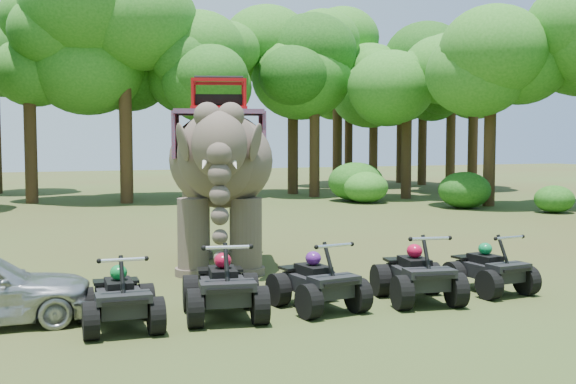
# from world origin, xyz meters

# --- Properties ---
(ground) EXTENTS (110.00, 110.00, 0.00)m
(ground) POSITION_xyz_m (0.00, 0.00, 0.00)
(ground) COLOR #47381E
(ground) RESTS_ON ground
(elephant) EXTENTS (3.76, 5.86, 4.55)m
(elephant) POSITION_xyz_m (-0.97, 3.23, 2.28)
(elephant) COLOR brown
(elephant) RESTS_ON ground
(atv_0) EXTENTS (1.29, 1.73, 1.25)m
(atv_0) POSITION_xyz_m (-4.02, -1.66, 0.62)
(atv_0) COLOR black
(atv_0) RESTS_ON ground
(atv_1) EXTENTS (1.61, 2.01, 1.34)m
(atv_1) POSITION_xyz_m (-2.25, -1.57, 0.67)
(atv_1) COLOR black
(atv_1) RESTS_ON ground
(atv_2) EXTENTS (1.46, 1.86, 1.27)m
(atv_2) POSITION_xyz_m (-0.52, -1.61, 0.63)
(atv_2) COLOR black
(atv_2) RESTS_ON ground
(atv_3) EXTENTS (1.56, 1.96, 1.32)m
(atv_3) POSITION_xyz_m (1.47, -1.73, 0.66)
(atv_3) COLOR black
(atv_3) RESTS_ON ground
(atv_4) EXTENTS (1.32, 1.72, 1.20)m
(atv_4) POSITION_xyz_m (3.25, -1.54, 0.60)
(atv_4) COLOR black
(atv_4) RESTS_ON ground
(tree_0) EXTENTS (6.60, 6.60, 9.43)m
(tree_0) POSITION_xyz_m (0.00, 23.90, 4.72)
(tree_0) COLOR #195114
(tree_0) RESTS_ON ground
(tree_1) EXTENTS (5.70, 5.70, 8.14)m
(tree_1) POSITION_xyz_m (4.41, 21.32, 4.07)
(tree_1) COLOR #195114
(tree_1) RESTS_ON ground
(tree_2) EXTENTS (5.63, 5.63, 8.05)m
(tree_2) POSITION_xyz_m (9.14, 20.98, 4.02)
(tree_2) COLOR #195114
(tree_2) RESTS_ON ground
(tree_3) EXTENTS (5.04, 5.04, 7.19)m
(tree_3) POSITION_xyz_m (13.04, 18.35, 3.60)
(tree_3) COLOR #195114
(tree_3) RESTS_ON ground
(tree_4) EXTENTS (5.48, 5.48, 7.83)m
(tree_4) POSITION_xyz_m (14.48, 13.55, 3.92)
(tree_4) COLOR #195114
(tree_4) RESTS_ON ground
(tree_27) EXTENTS (6.45, 6.45, 9.22)m
(tree_27) POSITION_xyz_m (-4.66, 22.42, 4.61)
(tree_27) COLOR #195114
(tree_27) RESTS_ON ground
(tree_28) EXTENTS (6.47, 6.47, 9.24)m
(tree_28) POSITION_xyz_m (8.84, 23.27, 4.62)
(tree_28) COLOR #195114
(tree_28) RESTS_ON ground
(tree_30) EXTENTS (5.33, 5.33, 7.61)m
(tree_30) POSITION_xyz_m (3.14, 20.37, 3.81)
(tree_30) COLOR #195114
(tree_30) RESTS_ON ground
(tree_31) EXTENTS (6.30, 6.30, 9.00)m
(tree_31) POSITION_xyz_m (19.52, 21.86, 4.50)
(tree_31) COLOR #195114
(tree_31) RESTS_ON ground
(tree_32) EXTENTS (5.59, 5.59, 7.99)m
(tree_32) POSITION_xyz_m (15.55, 26.60, 3.99)
(tree_32) COLOR #195114
(tree_32) RESTS_ON ground
(tree_34) EXTENTS (5.24, 5.24, 7.49)m
(tree_34) POSITION_xyz_m (15.13, 29.26, 3.74)
(tree_34) COLOR #195114
(tree_34) RESTS_ON ground
(tree_35) EXTENTS (5.21, 5.21, 7.44)m
(tree_35) POSITION_xyz_m (17.43, 21.00, 3.72)
(tree_35) COLOR #195114
(tree_35) RESTS_ON ground
(tree_38) EXTENTS (5.12, 5.12, 7.31)m
(tree_38) POSITION_xyz_m (19.19, 29.60, 3.65)
(tree_38) COLOR #195114
(tree_38) RESTS_ON ground
(tree_39) EXTENTS (6.15, 6.15, 8.79)m
(tree_39) POSITION_xyz_m (19.41, 27.17, 4.40)
(tree_39) COLOR #195114
(tree_39) RESTS_ON ground
(tree_40) EXTENTS (6.81, 6.81, 9.73)m
(tree_40) POSITION_xyz_m (-0.51, 20.85, 4.87)
(tree_40) COLOR #195114
(tree_40) RESTS_ON ground
(tree_41) EXTENTS (7.30, 7.30, 10.42)m
(tree_41) POSITION_xyz_m (13.98, 28.53, 5.21)
(tree_41) COLOR #195114
(tree_41) RESTS_ON ground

